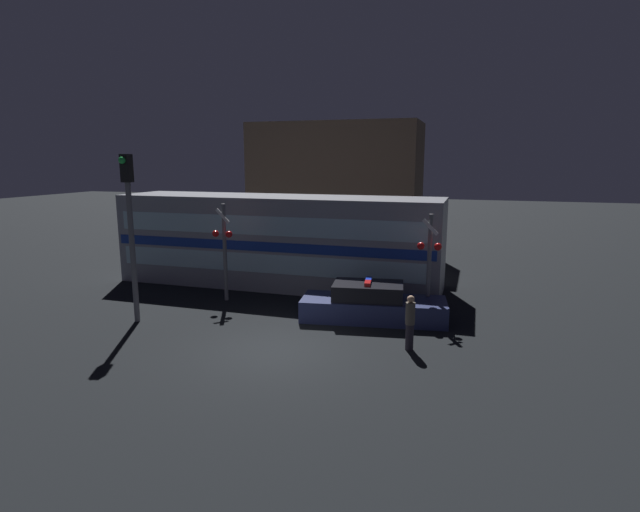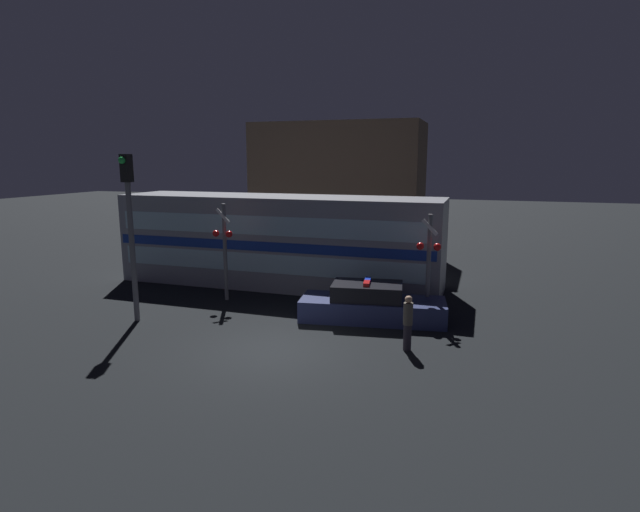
{
  "view_description": "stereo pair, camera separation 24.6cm",
  "coord_description": "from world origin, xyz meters",
  "px_view_note": "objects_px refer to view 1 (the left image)",
  "views": [
    {
      "loc": [
        5.34,
        -12.69,
        5.43
      ],
      "look_at": [
        -0.38,
        5.48,
        1.76
      ],
      "focal_mm": 28.0,
      "sensor_mm": 36.0,
      "label": 1
    },
    {
      "loc": [
        5.57,
        -12.61,
        5.43
      ],
      "look_at": [
        -0.38,
        5.48,
        1.76
      ],
      "focal_mm": 28.0,
      "sensor_mm": 36.0,
      "label": 2
    }
  ],
  "objects_px": {
    "police_car": "(372,305)",
    "crossing_signal_near": "(429,260)",
    "train": "(278,241)",
    "traffic_light_corner": "(130,222)",
    "pedestrian": "(410,322)"
  },
  "relations": [
    {
      "from": "pedestrian",
      "to": "crossing_signal_near",
      "type": "distance_m",
      "value": 3.53
    },
    {
      "from": "police_car",
      "to": "traffic_light_corner",
      "type": "height_order",
      "value": "traffic_light_corner"
    },
    {
      "from": "police_car",
      "to": "pedestrian",
      "type": "height_order",
      "value": "pedestrian"
    },
    {
      "from": "train",
      "to": "pedestrian",
      "type": "relative_size",
      "value": 8.68
    },
    {
      "from": "train",
      "to": "police_car",
      "type": "height_order",
      "value": "train"
    },
    {
      "from": "train",
      "to": "crossing_signal_near",
      "type": "height_order",
      "value": "train"
    },
    {
      "from": "police_car",
      "to": "pedestrian",
      "type": "relative_size",
      "value": 3.14
    },
    {
      "from": "train",
      "to": "traffic_light_corner",
      "type": "bearing_deg",
      "value": -112.83
    },
    {
      "from": "train",
      "to": "crossing_signal_near",
      "type": "distance_m",
      "value": 7.33
    },
    {
      "from": "traffic_light_corner",
      "to": "crossing_signal_near",
      "type": "bearing_deg",
      "value": 20.29
    },
    {
      "from": "train",
      "to": "crossing_signal_near",
      "type": "relative_size",
      "value": 3.91
    },
    {
      "from": "traffic_light_corner",
      "to": "train",
      "type": "bearing_deg",
      "value": 67.17
    },
    {
      "from": "police_car",
      "to": "train",
      "type": "bearing_deg",
      "value": 135.22
    },
    {
      "from": "train",
      "to": "traffic_light_corner",
      "type": "relative_size",
      "value": 2.52
    },
    {
      "from": "police_car",
      "to": "crossing_signal_near",
      "type": "height_order",
      "value": "crossing_signal_near"
    }
  ]
}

